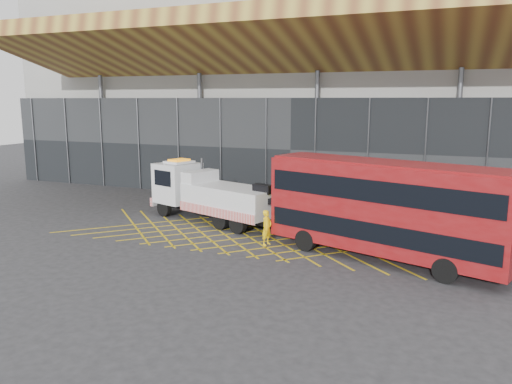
% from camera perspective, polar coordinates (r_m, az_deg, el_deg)
% --- Properties ---
extents(ground_plane, '(120.00, 120.00, 0.00)m').
position_cam_1_polar(ground_plane, '(30.35, -6.34, -4.56)').
color(ground_plane, '#29292B').
extents(road_markings, '(21.56, 7.16, 0.01)m').
position_cam_1_polar(road_markings, '(29.33, -2.18, -5.02)').
color(road_markings, gold).
rests_on(road_markings, ground_plane).
extents(construction_building, '(55.00, 23.97, 18.00)m').
position_cam_1_polar(construction_building, '(45.82, 6.70, 11.84)').
color(construction_building, '#969690').
rests_on(construction_building, ground_plane).
extents(recovery_truck, '(11.13, 5.68, 3.93)m').
position_cam_1_polar(recovery_truck, '(32.61, -5.40, -0.21)').
color(recovery_truck, black).
rests_on(recovery_truck, ground_plane).
extents(bus_towed, '(12.30, 6.41, 4.91)m').
position_cam_1_polar(bus_towed, '(25.18, 14.56, -1.58)').
color(bus_towed, maroon).
rests_on(bus_towed, ground_plane).
extents(worker, '(0.64, 0.80, 1.93)m').
position_cam_1_polar(worker, '(27.33, 1.24, -4.09)').
color(worker, yellow).
rests_on(worker, ground_plane).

